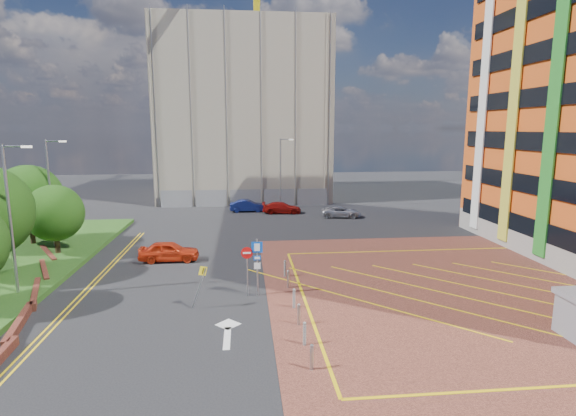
{
  "coord_description": "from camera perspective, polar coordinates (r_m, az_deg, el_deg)",
  "views": [
    {
      "loc": [
        -0.15,
        -22.59,
        9.08
      ],
      "look_at": [
        2.43,
        3.43,
        4.44
      ],
      "focal_mm": 28.0,
      "sensor_mm": 36.0,
      "label": 1
    }
  ],
  "objects": [
    {
      "name": "car_blue_back",
      "position": [
        49.78,
        -5.14,
        0.28
      ],
      "size": [
        3.93,
        1.38,
        1.29
      ],
      "primitive_type": "imported",
      "rotation": [
        0.0,
        0.0,
        1.57
      ],
      "color": "navy",
      "rests_on": "ground"
    },
    {
      "name": "construction_building",
      "position": [
        62.62,
        -5.64,
        11.78
      ],
      "size": [
        21.2,
        19.2,
        22.0
      ],
      "primitive_type": "cube",
      "color": "#AFA38F",
      "rests_on": "ground"
    },
    {
      "name": "car_silver_back",
      "position": [
        46.76,
        6.76,
        -0.49
      ],
      "size": [
        4.31,
        2.53,
        1.13
      ],
      "primitive_type": "imported",
      "rotation": [
        0.0,
        0.0,
        1.4
      ],
      "color": "#B2B2B9",
      "rests_on": "ground"
    },
    {
      "name": "warning_sign",
      "position": [
        23.44,
        -11.05,
        -9.18
      ],
      "size": [
        0.84,
        0.43,
        2.24
      ],
      "color": "#9EA0A8",
      "rests_on": "ground"
    },
    {
      "name": "car_red_back",
      "position": [
        48.64,
        -0.8,
        0.04
      ],
      "size": [
        4.3,
        2.02,
        1.22
      ],
      "primitive_type": "imported",
      "rotation": [
        0.0,
        0.0,
        1.49
      ],
      "color": "#A3120E",
      "rests_on": "ground"
    },
    {
      "name": "car_red_left",
      "position": [
        32.31,
        -14.86,
        -5.32
      ],
      "size": [
        4.07,
        1.64,
        1.39
      ],
      "primitive_type": "imported",
      "rotation": [
        0.0,
        0.0,
        1.57
      ],
      "color": "red",
      "rests_on": "ground"
    },
    {
      "name": "sign_cluster",
      "position": [
        24.63,
        -4.41,
        -6.78
      ],
      "size": [
        1.17,
        0.12,
        3.2
      ],
      "color": "#9EA0A8",
      "rests_on": "ground"
    },
    {
      "name": "tree_c",
      "position": [
        35.7,
        -27.53,
        -0.57
      ],
      "size": [
        4.0,
        4.0,
        4.9
      ],
      "color": "#3D2B1C",
      "rests_on": "grass_bed"
    },
    {
      "name": "lamp_left_far",
      "position": [
        37.68,
        -27.89,
        2.16
      ],
      "size": [
        1.53,
        0.16,
        8.0
      ],
      "color": "#9EA0A8",
      "rests_on": "grass_bed"
    },
    {
      "name": "tree_d",
      "position": [
        39.51,
        -30.05,
        1.13
      ],
      "size": [
        5.0,
        5.0,
        6.08
      ],
      "color": "#3D2B1C",
      "rests_on": "grass_bed"
    },
    {
      "name": "construction_fence",
      "position": [
        53.22,
        -4.36,
        1.31
      ],
      "size": [
        21.6,
        0.06,
        2.0
      ],
      "primitive_type": "cube",
      "color": "gray",
      "rests_on": "ground"
    },
    {
      "name": "lamp_back",
      "position": [
        50.98,
        -0.88,
        4.76
      ],
      "size": [
        1.53,
        0.16,
        8.0
      ],
      "color": "#9EA0A8",
      "rests_on": "ground"
    },
    {
      "name": "ground",
      "position": [
        24.34,
        -5.01,
        -11.87
      ],
      "size": [
        140.0,
        140.0,
        0.0
      ],
      "primitive_type": "plane",
      "color": "black",
      "rests_on": "ground"
    },
    {
      "name": "retaining_wall",
      "position": [
        28.62,
        -29.77,
        -9.38
      ],
      "size": [
        6.06,
        20.33,
        0.4
      ],
      "color": "brown",
      "rests_on": "ground"
    },
    {
      "name": "forecourt",
      "position": [
        28.15,
        25.29,
        -9.73
      ],
      "size": [
        26.0,
        26.0,
        0.02
      ],
      "primitive_type": "cube",
      "color": "brown",
      "rests_on": "ground"
    },
    {
      "name": "lamp_left_near",
      "position": [
        27.83,
        -31.73,
        -0.59
      ],
      "size": [
        1.53,
        0.16,
        8.0
      ],
      "color": "#9EA0A8",
      "rests_on": "grass_bed"
    },
    {
      "name": "bollard_row",
      "position": [
        22.76,
        0.96,
        -12.17
      ],
      "size": [
        0.14,
        11.14,
        0.9
      ],
      "color": "#9EA0A8",
      "rests_on": "forecourt"
    }
  ]
}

